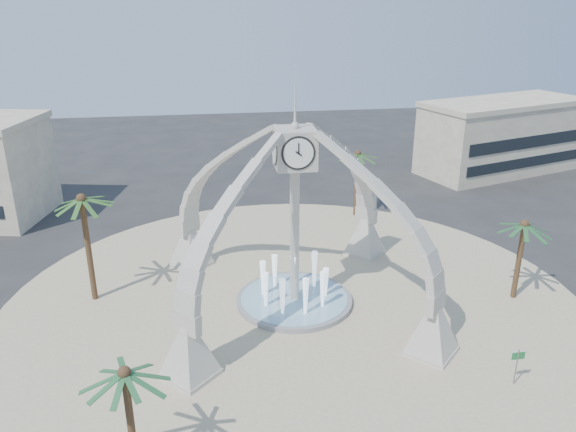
{
  "coord_description": "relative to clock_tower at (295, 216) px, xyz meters",
  "views": [
    {
      "loc": [
        -5.7,
        -33.68,
        19.76
      ],
      "look_at": [
        -0.12,
        2.0,
        5.73
      ],
      "focal_mm": 35.0,
      "sensor_mm": 36.0,
      "label": 1
    }
  ],
  "objects": [
    {
      "name": "plaza",
      "position": [
        0.0,
        0.0,
        -6.46
      ],
      "size": [
        40.0,
        40.0,
        0.06
      ],
      "primitive_type": "cylinder",
      "color": "#C0B18E",
      "rests_on": "ground"
    },
    {
      "name": "palm_east",
      "position": [
        15.44,
        -1.63,
        -0.98
      ],
      "size": [
        4.28,
        4.28,
        6.33
      ],
      "rotation": [
        0.0,
        0.0,
        0.09
      ],
      "color": "brown",
      "rests_on": "ground"
    },
    {
      "name": "palm_west",
      "position": [
        -13.76,
        2.7,
        0.87
      ],
      "size": [
        5.41,
        5.41,
        8.3
      ],
      "rotation": [
        0.0,
        0.0,
        -0.33
      ],
      "color": "brown",
      "rests_on": "ground"
    },
    {
      "name": "clock_tower",
      "position": [
        0.0,
        0.0,
        0.0
      ],
      "size": [
        17.94,
        17.94,
        16.3
      ],
      "color": "beige",
      "rests_on": "ground"
    },
    {
      "name": "palm_south",
      "position": [
        -9.41,
        -13.65,
        -1.22
      ],
      "size": [
        4.61,
        4.61,
        6.02
      ],
      "rotation": [
        0.0,
        0.0,
        -0.36
      ],
      "color": "brown",
      "rests_on": "ground"
    },
    {
      "name": "fountain",
      "position": [
        0.0,
        0.0,
        -6.2
      ],
      "size": [
        8.0,
        8.0,
        3.62
      ],
      "color": "gray",
      "rests_on": "ground"
    },
    {
      "name": "ground",
      "position": [
        0.0,
        0.0,
        -6.49
      ],
      "size": [
        140.0,
        140.0,
        0.0
      ],
      "primitive_type": "plane",
      "color": "#282828",
      "rests_on": "ground"
    },
    {
      "name": "palm_north",
      "position": [
        8.65,
        15.79,
        -0.4
      ],
      "size": [
        4.35,
        4.35,
        6.92
      ],
      "rotation": [
        0.0,
        0.0,
        -0.13
      ],
      "color": "brown",
      "rests_on": "ground"
    },
    {
      "name": "building_ne",
      "position": [
        30.0,
        28.0,
        -2.18
      ],
      "size": [
        21.87,
        14.17,
        8.6
      ],
      "rotation": [
        0.0,
        0.0,
        0.31
      ],
      "color": "beige",
      "rests_on": "ground"
    },
    {
      "name": "street_sign",
      "position": [
        10.42,
        -10.58,
        -4.89
      ],
      "size": [
        0.82,
        0.07,
        2.24
      ],
      "rotation": [
        0.0,
        0.0,
        0.01
      ],
      "color": "slate",
      "rests_on": "ground"
    }
  ]
}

